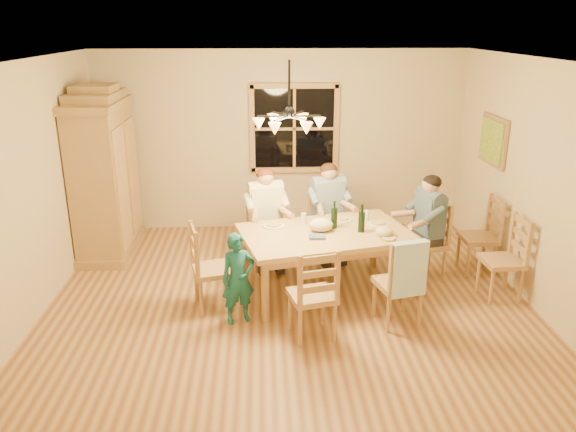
{
  "coord_description": "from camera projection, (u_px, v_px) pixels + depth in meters",
  "views": [
    {
      "loc": [
        -0.3,
        -5.86,
        3.06
      ],
      "look_at": [
        -0.01,
        0.1,
        0.99
      ],
      "focal_mm": 35.0,
      "sensor_mm": 36.0,
      "label": 1
    }
  ],
  "objects": [
    {
      "name": "wine_bottle_b",
      "position": [
        362.0,
        218.0,
        6.44
      ],
      "size": [
        0.08,
        0.08,
        0.33
      ],
      "primitive_type": "cylinder",
      "color": "black",
      "rests_on": "dining_table"
    },
    {
      "name": "chair_spare_back",
      "position": [
        477.0,
        249.0,
        7.2
      ],
      "size": [
        0.42,
        0.44,
        0.99
      ],
      "rotation": [
        0.0,
        0.0,
        1.58
      ],
      "color": "#A27647",
      "rests_on": "floor"
    },
    {
      "name": "chair_end_left",
      "position": [
        213.0,
        282.0,
        6.28
      ],
      "size": [
        0.51,
        0.53,
        0.99
      ],
      "rotation": [
        0.0,
        0.0,
        -1.32
      ],
      "color": "#A27647",
      "rests_on": "floor"
    },
    {
      "name": "chair_near_right",
      "position": [
        397.0,
        296.0,
        5.96
      ],
      "size": [
        0.53,
        0.51,
        0.99
      ],
      "rotation": [
        0.0,
        0.0,
        0.25
      ],
      "color": "#A27647",
      "rests_on": "floor"
    },
    {
      "name": "plate_slate",
      "position": [
        378.0,
        224.0,
        6.72
      ],
      "size": [
        0.26,
        0.26,
        0.02
      ],
      "primitive_type": "cylinder",
      "color": "white",
      "rests_on": "dining_table"
    },
    {
      "name": "chair_far_left",
      "position": [
        266.0,
        245.0,
        7.33
      ],
      "size": [
        0.53,
        0.51,
        0.99
      ],
      "rotation": [
        0.0,
        0.0,
        3.39
      ],
      "color": "#A27647",
      "rests_on": "floor"
    },
    {
      "name": "dining_table",
      "position": [
        326.0,
        240.0,
        6.53
      ],
      "size": [
        2.15,
        1.6,
        0.76
      ],
      "rotation": [
        0.0,
        0.0,
        0.25
      ],
      "color": "tan",
      "rests_on": "floor"
    },
    {
      "name": "napkin",
      "position": [
        317.0,
        237.0,
        6.3
      ],
      "size": [
        0.21,
        0.18,
        0.03
      ],
      "primitive_type": "cube",
      "rotation": [
        0.0,
        0.0,
        0.25
      ],
      "color": "#4B578A",
      "rests_on": "dining_table"
    },
    {
      "name": "adult_slate_man",
      "position": [
        428.0,
        214.0,
        6.84
      ],
      "size": [
        0.5,
        0.47,
        0.87
      ],
      "rotation": [
        0.0,
        0.0,
        1.82
      ],
      "color": "#475C71",
      "rests_on": "floor"
    },
    {
      "name": "chair_end_right",
      "position": [
        425.0,
        255.0,
        7.01
      ],
      "size": [
        0.51,
        0.53,
        0.99
      ],
      "rotation": [
        0.0,
        0.0,
        1.82
      ],
      "color": "#A27647",
      "rests_on": "floor"
    },
    {
      "name": "wall_left",
      "position": [
        32.0,
        191.0,
        5.98
      ],
      "size": [
        0.02,
        5.0,
        2.7
      ],
      "primitive_type": "cube",
      "color": "beige",
      "rests_on": "floor"
    },
    {
      "name": "wine_bottle_a",
      "position": [
        334.0,
        215.0,
        6.56
      ],
      "size": [
        0.08,
        0.08,
        0.33
      ],
      "primitive_type": "cylinder",
      "color": "black",
      "rests_on": "dining_table"
    },
    {
      "name": "ceiling",
      "position": [
        289.0,
        60.0,
        5.66
      ],
      "size": [
        5.5,
        5.0,
        0.02
      ],
      "primitive_type": "cube",
      "color": "white",
      "rests_on": "wall_back"
    },
    {
      "name": "adult_plaid_man",
      "position": [
        328.0,
        200.0,
        7.39
      ],
      "size": [
        0.47,
        0.5,
        0.87
      ],
      "rotation": [
        0.0,
        0.0,
        3.39
      ],
      "color": "#2F5882",
      "rests_on": "floor"
    },
    {
      "name": "chair_spare_front",
      "position": [
        500.0,
        273.0,
        6.51
      ],
      "size": [
        0.44,
        0.46,
        0.99
      ],
      "rotation": [
        0.0,
        0.0,
        1.62
      ],
      "color": "#A27647",
      "rests_on": "floor"
    },
    {
      "name": "floor",
      "position": [
        289.0,
        299.0,
        6.55
      ],
      "size": [
        5.5,
        5.5,
        0.0
      ],
      "primitive_type": "plane",
      "color": "brown",
      "rests_on": "ground"
    },
    {
      "name": "armoire",
      "position": [
        105.0,
        178.0,
        7.6
      ],
      "size": [
        0.66,
        1.4,
        2.3
      ],
      "color": "olive",
      "rests_on": "floor"
    },
    {
      "name": "wall_right",
      "position": [
        536.0,
        185.0,
        6.23
      ],
      "size": [
        0.02,
        5.0,
        2.7
      ],
      "primitive_type": "cube",
      "color": "beige",
      "rests_on": "floor"
    },
    {
      "name": "wine_glass_a",
      "position": [
        304.0,
        219.0,
        6.71
      ],
      "size": [
        0.06,
        0.06,
        0.14
      ],
      "primitive_type": "cylinder",
      "color": "silver",
      "rests_on": "dining_table"
    },
    {
      "name": "towel",
      "position": [
        408.0,
        269.0,
        5.66
      ],
      "size": [
        0.39,
        0.19,
        0.58
      ],
      "primitive_type": "cube",
      "rotation": [
        0.0,
        0.0,
        0.25
      ],
      "color": "#B6DDF7",
      "rests_on": "chair_near_right"
    },
    {
      "name": "window",
      "position": [
        294.0,
        129.0,
        8.38
      ],
      "size": [
        1.3,
        0.06,
        1.3
      ],
      "color": "black",
      "rests_on": "wall_back"
    },
    {
      "name": "plate_woman",
      "position": [
        274.0,
        226.0,
        6.66
      ],
      "size": [
        0.26,
        0.26,
        0.02
      ],
      "primitive_type": "cylinder",
      "color": "white",
      "rests_on": "dining_table"
    },
    {
      "name": "cloth_bundle",
      "position": [
        321.0,
        225.0,
        6.49
      ],
      "size": [
        0.28,
        0.22,
        0.15
      ],
      "primitive_type": "ellipsoid",
      "color": "beige",
      "rests_on": "dining_table"
    },
    {
      "name": "child",
      "position": [
        238.0,
        279.0,
        5.91
      ],
      "size": [
        0.42,
        0.35,
        1.0
      ],
      "primitive_type": "imported",
      "rotation": [
        0.0,
        0.0,
        0.34
      ],
      "color": "#18636F",
      "rests_on": "floor"
    },
    {
      "name": "wall_back",
      "position": [
        281.0,
        142.0,
        8.47
      ],
      "size": [
        5.5,
        0.02,
        2.7
      ],
      "primitive_type": "cube",
      "color": "beige",
      "rests_on": "floor"
    },
    {
      "name": "chandelier",
      "position": [
        289.0,
        121.0,
        5.87
      ],
      "size": [
        0.77,
        0.68,
        0.71
      ],
      "color": "black",
      "rests_on": "ceiling"
    },
    {
      "name": "plate_plaid",
      "position": [
        341.0,
        220.0,
        6.87
      ],
      "size": [
        0.26,
        0.26,
        0.02
      ],
      "primitive_type": "cylinder",
      "color": "white",
      "rests_on": "dining_table"
    },
    {
      "name": "painting",
      "position": [
        493.0,
        141.0,
        7.28
      ],
      "size": [
        0.06,
        0.78,
        0.64
      ],
      "color": "olive",
      "rests_on": "wall_right"
    },
    {
      "name": "adult_woman",
      "position": [
        266.0,
        206.0,
        7.16
      ],
      "size": [
        0.47,
        0.5,
        0.87
      ],
      "rotation": [
        0.0,
        0.0,
        3.39
      ],
      "color": "beige",
      "rests_on": "floor"
    },
    {
      "name": "cap",
      "position": [
        385.0,
        231.0,
        6.35
      ],
      "size": [
        0.2,
        0.2,
        0.11
      ],
      "primitive_type": "ellipsoid",
      "color": "#D1B98B",
      "rests_on": "dining_table"
    },
    {
      "name": "chair_near_left",
      "position": [
        312.0,
        309.0,
        5.7
      ],
      "size": [
        0.53,
        0.51,
        0.99
      ],
      "rotation": [
        0.0,
        0.0,
        0.25
      ],
      "color": "#A27647",
      "rests_on": "floor"
    },
    {
      "name": "wine_glass_b",
      "position": [
        367.0,
        216.0,
        6.81
      ],
      "size": [
        0.06,
        0.06,
        0.14
      ],
      "primitive_type": "cylinder",
      "color": "silver",
      "rests_on": "dining_table"
    },
    {
      "name": "chair_far_right",
      "position": [
        327.0,
        238.0,
        7.57
      ],
      "size": [
        0.53,
        0.51,
        0.99
      ],
      "rotation": [
        0.0,
        0.0,
        3.39
      ],
      "color": "#A27647",
      "rests_on": "floor"
    }
  ]
}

